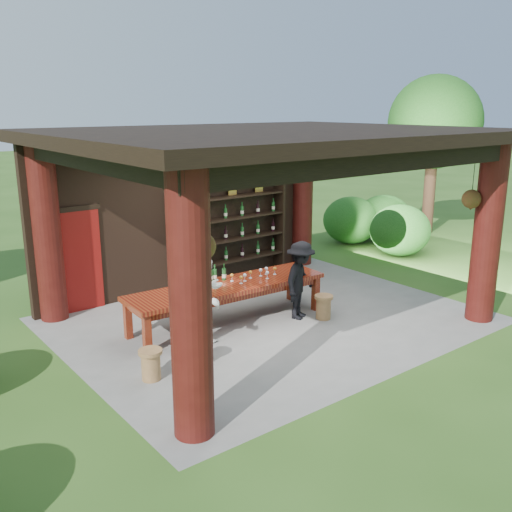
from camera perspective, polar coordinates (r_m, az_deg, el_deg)
ground at (r=10.79m, az=1.32°, el=-6.34°), size 90.00×90.00×0.00m
pavilion at (r=10.53m, az=-0.15°, el=5.18°), size 7.50×6.00×3.60m
wine_shelf at (r=12.88m, az=-2.21°, el=2.70°), size 2.69×0.41×2.37m
tasting_table at (r=10.41m, az=-2.85°, el=-3.43°), size 3.85×1.17×0.75m
stool_near_left at (r=8.96m, az=-5.72°, el=-9.42°), size 0.33×0.33×0.44m
stool_near_right at (r=10.81m, az=6.77°, el=-5.02°), size 0.35×0.35×0.46m
stool_far_left at (r=8.61m, az=-10.48°, el=-10.56°), size 0.35×0.35×0.47m
host at (r=10.81m, az=-6.05°, el=-1.64°), size 0.68×0.52×1.69m
guest_woman at (r=9.32m, az=-5.10°, el=-3.90°), size 1.10×1.00×1.83m
guest_man at (r=10.66m, az=4.46°, el=-2.44°), size 1.10×0.91×1.48m
table_bottles at (r=10.55m, az=-3.97°, el=-1.67°), size 0.33×0.15×0.31m
table_glasses at (r=10.69m, az=-0.11°, el=-1.86°), size 0.97×0.34×0.15m
napkin_basket at (r=10.05m, az=-6.17°, el=-3.08°), size 0.27×0.19×0.14m
shrubs at (r=13.03m, az=7.77°, el=-0.18°), size 14.88×7.25×1.36m
trees at (r=13.83m, az=9.47°, el=12.46°), size 21.51×11.30×4.80m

